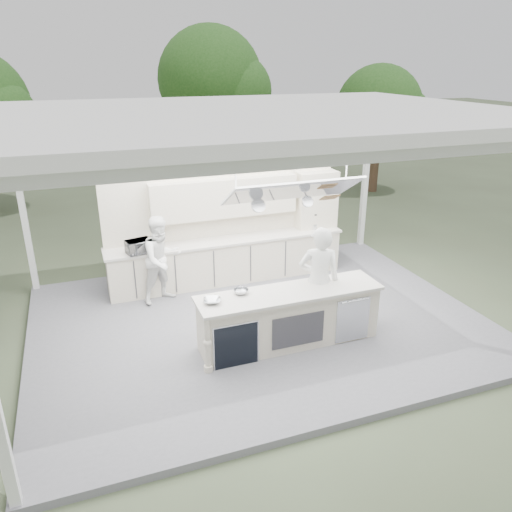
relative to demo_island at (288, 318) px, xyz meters
name	(u,v)px	position (x,y,z in m)	size (l,w,h in m)	color
ground	(259,325)	(-0.18, 0.91, -0.60)	(90.00, 90.00, 0.00)	#4B583C
stage_deck	(259,323)	(-0.18, 0.91, -0.54)	(8.00, 6.00, 0.12)	slate
tent	(260,119)	(-0.18, 0.90, 3.11)	(8.20, 6.20, 3.86)	white
demo_island	(288,318)	(0.00, 0.00, 0.00)	(3.10, 0.79, 0.95)	beige
back_counter	(228,259)	(-0.18, 2.81, 0.00)	(5.08, 0.72, 0.95)	beige
back_wall_unit	(244,211)	(0.27, 3.03, 0.98)	(5.05, 0.48, 2.25)	beige
tree_cluster	(151,101)	(-0.34, 10.68, 2.69)	(19.55, 9.40, 5.85)	#4F3627
head_chef	(319,281)	(0.64, 0.21, 0.48)	(0.70, 0.46, 1.92)	white
sous_chef	(162,259)	(-1.65, 2.33, 0.39)	(0.84, 0.66, 1.74)	white
toaster_oven	(139,247)	(-2.03, 2.61, 0.61)	(0.48, 0.32, 0.26)	#B3B5BB
bowl_large	(212,301)	(-1.28, 0.06, 0.51)	(0.28, 0.28, 0.07)	silver
bowl_small	(241,291)	(-0.75, 0.21, 0.51)	(0.24, 0.24, 0.08)	#B0B2B7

